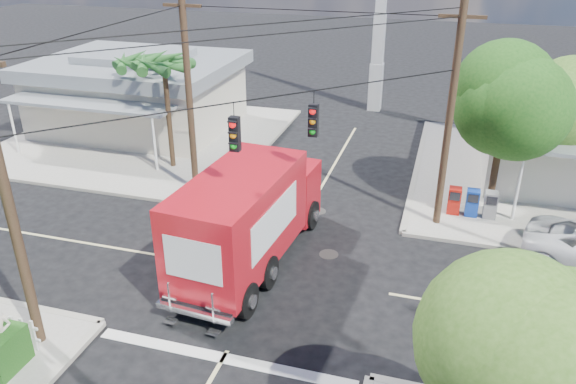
% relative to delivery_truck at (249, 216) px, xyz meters
% --- Properties ---
extents(ground, '(120.00, 120.00, 0.00)m').
position_rel_delivery_truck_xyz_m(ground, '(0.96, -0.55, -1.82)').
color(ground, black).
rests_on(ground, ground).
extents(sidewalk_ne, '(14.12, 14.12, 0.14)m').
position_rel_delivery_truck_xyz_m(sidewalk_ne, '(11.84, 10.33, -1.75)').
color(sidewalk_ne, gray).
rests_on(sidewalk_ne, ground).
extents(sidewalk_nw, '(14.12, 14.12, 0.14)m').
position_rel_delivery_truck_xyz_m(sidewalk_nw, '(-9.92, 10.33, -1.75)').
color(sidewalk_nw, gray).
rests_on(sidewalk_nw, ground).
extents(road_markings, '(32.00, 32.00, 0.01)m').
position_rel_delivery_truck_xyz_m(road_markings, '(0.96, -2.02, -1.81)').
color(road_markings, beige).
rests_on(road_markings, ground).
extents(building_nw, '(10.80, 10.20, 4.30)m').
position_rel_delivery_truck_xyz_m(building_nw, '(-11.04, 11.91, 0.40)').
color(building_nw, beige).
rests_on(building_nw, sidewalk_nw).
extents(radio_tower, '(0.80, 0.80, 17.00)m').
position_rel_delivery_truck_xyz_m(radio_tower, '(1.46, 19.45, 3.82)').
color(radio_tower, silver).
rests_on(radio_tower, ground).
extents(tree_ne_front, '(4.21, 4.14, 6.66)m').
position_rel_delivery_truck_xyz_m(tree_ne_front, '(8.17, 6.21, 2.95)').
color(tree_ne_front, '#422D1C').
rests_on(tree_ne_front, sidewalk_ne).
extents(tree_ne_back, '(3.77, 3.66, 5.82)m').
position_rel_delivery_truck_xyz_m(tree_ne_back, '(10.77, 8.41, 2.37)').
color(tree_ne_back, '#422D1C').
rests_on(tree_ne_back, sidewalk_ne).
extents(tree_se, '(3.67, 3.54, 5.62)m').
position_rel_delivery_truck_xyz_m(tree_se, '(7.97, -7.79, 2.22)').
color(tree_se, '#422D1C').
rests_on(tree_se, sidewalk_se).
extents(palm_nw_front, '(3.01, 3.08, 5.59)m').
position_rel_delivery_truck_xyz_m(palm_nw_front, '(-6.54, 6.95, 3.22)').
color(palm_nw_front, '#422D1C').
rests_on(palm_nw_front, sidewalk_nw).
extents(palm_nw_back, '(3.01, 3.08, 5.19)m').
position_rel_delivery_truck_xyz_m(palm_nw_back, '(-8.54, 8.45, 2.85)').
color(palm_nw_back, '#422D1C').
rests_on(palm_nw_back, sidewalk_nw).
extents(utility_poles, '(12.00, 10.68, 9.00)m').
position_rel_delivery_truck_xyz_m(utility_poles, '(-0.62, 1.05, 2.86)').
color(utility_poles, '#473321').
rests_on(utility_poles, ground).
extents(vending_boxes, '(1.90, 0.50, 1.10)m').
position_rel_delivery_truck_xyz_m(vending_boxes, '(7.46, 5.65, -1.13)').
color(vending_boxes, '#A7130C').
rests_on(vending_boxes, sidewalk_ne).
extents(delivery_truck, '(3.26, 8.45, 3.58)m').
position_rel_delivery_truck_xyz_m(delivery_truck, '(0.00, 0.00, 0.00)').
color(delivery_truck, black).
rests_on(delivery_truck, ground).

